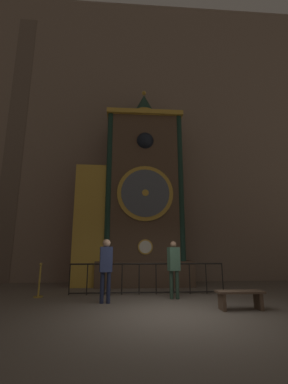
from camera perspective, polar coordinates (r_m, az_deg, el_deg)
The scene contains 8 objects.
ground_plane at distance 6.44m, azimuth 6.99°, elevation -25.44°, with size 28.00×28.00×0.00m, color brown.
cathedral_back_wall at distance 13.69m, azimuth 0.84°, elevation 14.13°, with size 24.00×0.32×15.20m.
clock_tower at distance 11.15m, azimuth -1.88°, elevation -1.39°, with size 4.81×1.81×8.86m.
railing_fence at distance 8.91m, azimuth 0.81°, elevation -18.33°, with size 5.10×0.05×0.98m.
visitor_near at distance 7.54m, azimuth -8.45°, elevation -15.48°, with size 0.37×0.27×1.72m.
visitor_far at distance 8.15m, azimuth 6.64°, elevation -15.57°, with size 0.39×0.31×1.68m.
stanchion_post at distance 9.02m, azimuth -22.29°, elevation -18.75°, with size 0.28×0.28×1.02m.
visitor_bench at distance 7.19m, azimuth 20.55°, elevation -20.92°, with size 1.15×0.40×0.44m.
Camera 1 is at (-1.15, -6.16, 1.45)m, focal length 24.00 mm.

